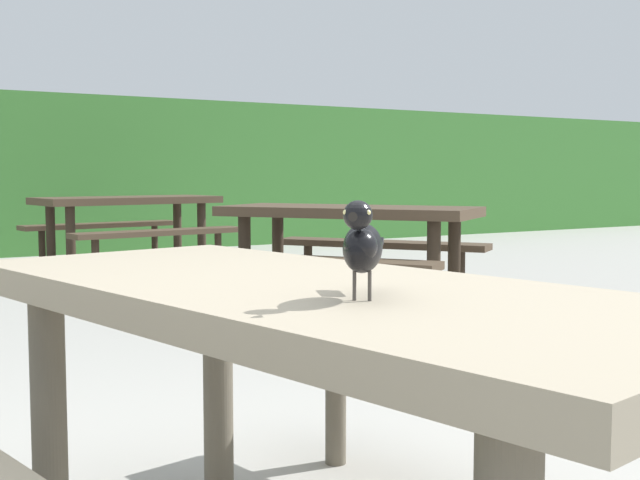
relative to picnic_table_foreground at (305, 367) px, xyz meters
name	(u,v)px	position (x,y,z in m)	size (l,w,h in m)	color
picnic_table_foreground	(305,367)	(0.00, 0.00, 0.00)	(1.98, 2.00, 0.74)	gray
bird_grackle	(362,245)	(-0.04, -0.28, 0.29)	(0.21, 0.23, 0.18)	black
picnic_table_mid_left	(128,215)	(1.75, 6.59, 0.00)	(1.89, 1.87, 0.74)	#473828
picnic_table_mid_right	(349,232)	(2.32, 3.35, 0.00)	(2.36, 2.36, 0.74)	#473828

